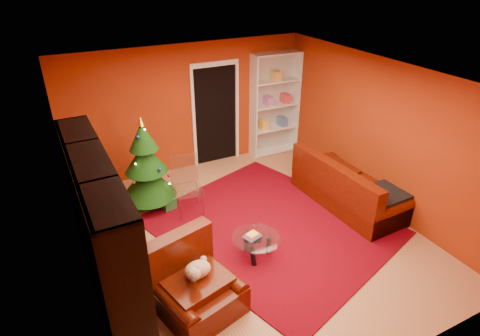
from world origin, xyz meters
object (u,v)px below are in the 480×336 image
christmas_tree (146,164)px  white_bookshelf (275,105)px  armchair (198,286)px  gift_box_teal (146,192)px  rug (271,226)px  media_unit (104,239)px  acrylic_chair (188,190)px  gift_box_green (168,203)px  coffee_table (256,247)px  dog (198,270)px  sofa (350,182)px

christmas_tree → white_bookshelf: size_ratio=0.74×
armchair → gift_box_teal: bearing=72.8°
rug → armchair: size_ratio=3.51×
gift_box_teal → white_bookshelf: bearing=12.7°
rug → media_unit: (-2.68, -0.55, 1.06)m
white_bookshelf → acrylic_chair: size_ratio=2.48×
gift_box_teal → gift_box_green: gift_box_teal is taller
white_bookshelf → acrylic_chair: 3.10m
gift_box_green → coffee_table: coffee_table is taller
dog → acrylic_chair: size_ratio=0.42×
armchair → dog: armchair is taller
gift_box_teal → armchair: bearing=-92.1°
gift_box_green → acrylic_chair: size_ratio=0.24×
gift_box_teal → armchair: 2.94m
gift_box_green → white_bookshelf: size_ratio=0.10×
gift_box_teal → acrylic_chair: acrylic_chair is taller
sofa → coffee_table: bearing=101.2°
acrylic_chair → sofa: bearing=-14.6°
gift_box_green → dog: size_ratio=0.57×
rug → armchair: armchair is taller
rug → coffee_table: coffee_table is taller
gift_box_green → sofa: sofa is taller
gift_box_green → dog: (-0.33, -2.36, 0.49)m
white_bookshelf → coffee_table: white_bookshelf is taller
rug → christmas_tree: christmas_tree is taller
armchair → acrylic_chair: (0.66, 2.14, 0.07)m
gift_box_green → coffee_table: (0.78, -1.86, 0.07)m
rug → christmas_tree: size_ratio=2.09×
christmas_tree → gift_box_teal: (-0.01, 0.24, -0.69)m
rug → white_bookshelf: bearing=58.6°
gift_box_teal → acrylic_chair: (0.55, -0.79, 0.32)m
media_unit → coffee_table: bearing=-1.4°
christmas_tree → rug: bearing=-43.9°
acrylic_chair → christmas_tree: bearing=141.0°
gift_box_green → media_unit: bearing=-125.2°
media_unit → white_bookshelf: bearing=34.8°
gift_box_teal → sofa: sofa is taller
media_unit → sofa: 4.37m
dog → sofa: bearing=2.4°
gift_box_teal → acrylic_chair: size_ratio=0.32×
gift_box_green → white_bookshelf: (2.92, 1.22, 1.02)m
white_bookshelf → coffee_table: 3.87m
media_unit → sofa: media_unit is taller
media_unit → christmas_tree: (1.05, 2.12, -0.23)m
gift_box_green → rug: bearing=-43.4°
christmas_tree → sofa: bearing=-26.0°
armchair → coffee_table: armchair is taller
coffee_table → rug: bearing=42.9°
media_unit → white_bookshelf: size_ratio=1.19×
gift_box_green → white_bookshelf: white_bookshelf is taller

